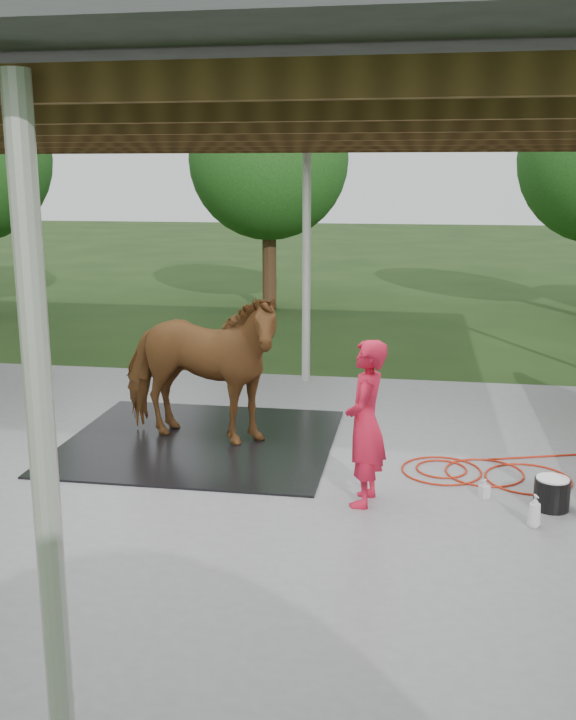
# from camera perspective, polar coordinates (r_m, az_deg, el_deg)

# --- Properties ---
(ground) EXTENTS (100.00, 100.00, 0.00)m
(ground) POSITION_cam_1_polar(r_m,az_deg,el_deg) (9.14, -2.96, -9.02)
(ground) COLOR #1E3814
(concrete_slab) EXTENTS (12.00, 10.00, 0.05)m
(concrete_slab) POSITION_cam_1_polar(r_m,az_deg,el_deg) (9.13, -2.96, -8.87)
(concrete_slab) COLOR slate
(concrete_slab) RESTS_ON ground
(pavilion_structure) EXTENTS (12.60, 10.60, 4.05)m
(pavilion_structure) POSITION_cam_1_polar(r_m,az_deg,el_deg) (8.49, -3.29, 16.65)
(pavilion_structure) COLOR beige
(pavilion_structure) RESTS_ON ground
(tree_belt) EXTENTS (28.00, 28.00, 5.80)m
(tree_belt) POSITION_cam_1_polar(r_m,az_deg,el_deg) (9.30, -0.15, 15.26)
(tree_belt) COLOR #382314
(tree_belt) RESTS_ON ground
(rubber_mat) EXTENTS (3.40, 3.19, 0.03)m
(rubber_mat) POSITION_cam_1_polar(r_m,az_deg,el_deg) (10.49, -6.26, -5.76)
(rubber_mat) COLOR black
(rubber_mat) RESTS_ON concrete_slab
(horse) EXTENTS (2.47, 1.43, 1.96)m
(horse) POSITION_cam_1_polar(r_m,az_deg,el_deg) (10.21, -6.40, -0.48)
(horse) COLOR brown
(horse) RESTS_ON rubber_mat
(handler) EXTENTS (0.49, 0.69, 1.76)m
(handler) POSITION_cam_1_polar(r_m,az_deg,el_deg) (8.33, 5.53, -4.50)
(handler) COLOR red
(handler) RESTS_ON concrete_slab
(wash_bucket) EXTENTS (0.37, 0.37, 0.34)m
(wash_bucket) POSITION_cam_1_polar(r_m,az_deg,el_deg) (8.82, 18.25, -8.97)
(wash_bucket) COLOR black
(wash_bucket) RESTS_ON concrete_slab
(soap_bottle_a) EXTENTS (0.16, 0.16, 0.33)m
(soap_bottle_a) POSITION_cam_1_polar(r_m,az_deg,el_deg) (8.35, 17.13, -10.21)
(soap_bottle_a) COLOR silver
(soap_bottle_a) RESTS_ON concrete_slab
(soap_bottle_b) EXTENTS (0.13, 0.13, 0.21)m
(soap_bottle_b) POSITION_cam_1_polar(r_m,az_deg,el_deg) (8.93, 13.80, -8.87)
(soap_bottle_b) COLOR #338CD8
(soap_bottle_b) RESTS_ON concrete_slab
(hose_coil) EXTENTS (2.32, 1.49, 0.02)m
(hose_coil) POSITION_cam_1_polar(r_m,az_deg,el_deg) (9.62, 13.54, -7.83)
(hose_coil) COLOR #A31F0B
(hose_coil) RESTS_ON concrete_slab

